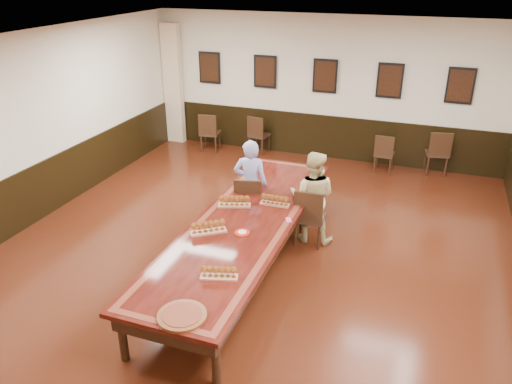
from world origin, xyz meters
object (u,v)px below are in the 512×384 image
at_px(chair_man, 250,202).
at_px(person_woman, 312,197).
at_px(spare_chair_d, 437,152).
at_px(conference_table, 244,229).
at_px(spare_chair_b, 259,134).
at_px(carved_platter, 182,316).
at_px(chair_woman, 310,215).
at_px(person_man, 251,184).
at_px(spare_chair_c, 384,153).
at_px(spare_chair_a, 210,132).

distance_m(chair_man, person_woman, 1.12).
relative_size(spare_chair_d, person_woman, 0.63).
relative_size(person_woman, conference_table, 0.31).
height_order(chair_man, spare_chair_b, chair_man).
height_order(spare_chair_b, carved_platter, spare_chair_b).
bearing_deg(chair_woman, spare_chair_d, -118.28).
height_order(spare_chair_b, spare_chair_d, spare_chair_d).
xyz_separation_m(person_man, carved_platter, (0.53, -3.46, -0.01)).
height_order(spare_chair_b, conference_table, spare_chair_b).
bearing_deg(person_man, spare_chair_c, -131.03).
height_order(spare_chair_b, person_man, person_man).
height_order(chair_man, spare_chair_d, chair_man).
height_order(spare_chair_c, conference_table, spare_chair_c).
bearing_deg(spare_chair_b, person_woman, 130.66).
xyz_separation_m(chair_woman, person_man, (-1.11, 0.22, 0.29)).
relative_size(spare_chair_c, carved_platter, 1.35).
relative_size(spare_chair_b, person_man, 0.58).
bearing_deg(person_man, conference_table, 94.74).
bearing_deg(carved_platter, person_man, 98.67).
bearing_deg(person_man, chair_man, 90.00).
bearing_deg(conference_table, spare_chair_d, 62.00).
distance_m(chair_woman, person_woman, 0.30).
distance_m(chair_man, spare_chair_c, 3.87).
distance_m(person_man, person_woman, 1.11).
bearing_deg(spare_chair_b, spare_chair_d, -169.70).
bearing_deg(spare_chair_d, conference_table, 51.15).
bearing_deg(conference_table, spare_chair_a, 120.48).
bearing_deg(spare_chair_c, spare_chair_d, -162.54).
relative_size(spare_chair_d, conference_table, 0.19).
height_order(person_man, person_woman, person_man).
bearing_deg(spare_chair_d, chair_woman, 53.71).
bearing_deg(chair_man, chair_woman, 162.05).
bearing_deg(spare_chair_c, chair_man, 63.86).
distance_m(spare_chair_c, person_woman, 3.52).
bearing_deg(spare_chair_c, chair_woman, 80.14).
bearing_deg(person_woman, carved_platter, 77.46).
height_order(spare_chair_a, carved_platter, spare_chair_a).
distance_m(spare_chair_c, person_man, 3.81).
bearing_deg(spare_chair_b, chair_man, 116.77).
bearing_deg(person_man, chair_woman, 157.03).
relative_size(person_man, conference_table, 0.31).
bearing_deg(person_man, carved_platter, 86.90).
bearing_deg(spare_chair_d, person_man, 40.08).
height_order(person_woman, conference_table, person_woman).
distance_m(chair_woman, spare_chair_b, 4.37).
relative_size(spare_chair_d, person_man, 0.62).
bearing_deg(spare_chair_a, spare_chair_c, 172.02).
bearing_deg(chair_man, person_man, -90.00).
xyz_separation_m(spare_chair_c, spare_chair_d, (1.07, 0.29, 0.06)).
bearing_deg(spare_chair_c, carved_platter, 81.04).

